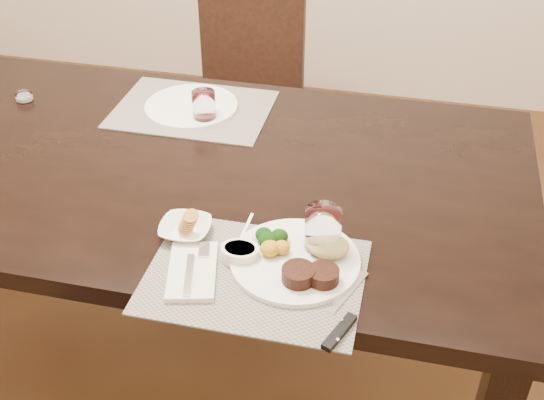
% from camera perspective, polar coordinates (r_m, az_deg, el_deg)
% --- Properties ---
extents(ground_plane, '(4.50, 4.50, 0.00)m').
position_cam_1_polar(ground_plane, '(2.34, -7.91, -12.26)').
color(ground_plane, '#412314').
rests_on(ground_plane, ground).
extents(dining_table, '(2.00, 1.00, 0.75)m').
position_cam_1_polar(dining_table, '(1.90, -9.54, 1.31)').
color(dining_table, black).
rests_on(dining_table, ground).
extents(chair_far, '(0.42, 0.42, 0.90)m').
position_cam_1_polar(chair_far, '(2.75, -2.18, 9.30)').
color(chair_far, black).
rests_on(chair_far, ground).
extents(placemat_near, '(0.46, 0.34, 0.00)m').
position_cam_1_polar(placemat_near, '(1.46, -1.45, -6.38)').
color(placemat_near, gray).
rests_on(placemat_near, dining_table).
extents(placemat_far, '(0.46, 0.34, 0.00)m').
position_cam_1_polar(placemat_far, '(2.08, -6.65, 7.56)').
color(placemat_far, gray).
rests_on(placemat_far, dining_table).
extents(dinner_plate, '(0.28, 0.28, 0.05)m').
position_cam_1_polar(dinner_plate, '(1.47, 2.43, -4.94)').
color(dinner_plate, white).
rests_on(dinner_plate, placemat_near).
extents(napkin_fork, '(0.14, 0.20, 0.02)m').
position_cam_1_polar(napkin_fork, '(1.47, -6.67, -5.91)').
color(napkin_fork, white).
rests_on(napkin_fork, placemat_near).
extents(steak_knife, '(0.07, 0.24, 0.01)m').
position_cam_1_polar(steak_knife, '(1.36, 5.84, -10.10)').
color(steak_knife, white).
rests_on(steak_knife, placemat_near).
extents(cracker_bowl, '(0.12, 0.12, 0.05)m').
position_cam_1_polar(cracker_bowl, '(1.57, -7.25, -2.38)').
color(cracker_bowl, white).
rests_on(cracker_bowl, placemat_near).
extents(sauce_ramekin, '(0.08, 0.13, 0.07)m').
position_cam_1_polar(sauce_ramekin, '(1.48, -2.70, -4.43)').
color(sauce_ramekin, white).
rests_on(sauce_ramekin, placemat_near).
extents(wine_glass_near, '(0.08, 0.08, 0.11)m').
position_cam_1_polar(wine_glass_near, '(1.49, 4.27, -2.80)').
color(wine_glass_near, silver).
rests_on(wine_glass_near, placemat_near).
extents(far_plate, '(0.28, 0.28, 0.01)m').
position_cam_1_polar(far_plate, '(2.08, -6.76, 7.79)').
color(far_plate, white).
rests_on(far_plate, placemat_far).
extents(wine_glass_far, '(0.07, 0.07, 0.09)m').
position_cam_1_polar(wine_glass_far, '(1.99, -5.70, 7.66)').
color(wine_glass_far, silver).
rests_on(wine_glass_far, placemat_far).
extents(salt_cellar, '(0.05, 0.05, 0.02)m').
position_cam_1_polar(salt_cellar, '(2.25, -20.03, 8.08)').
color(salt_cellar, silver).
rests_on(salt_cellar, dining_table).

